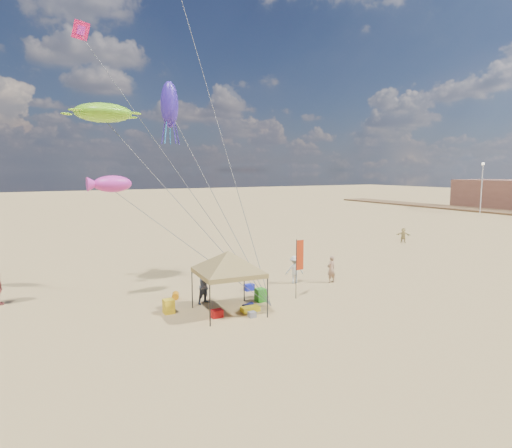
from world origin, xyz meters
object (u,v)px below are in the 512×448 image
object	(u,v)px
person_near_a	(331,269)
person_near_b	(206,286)
beach_cart	(250,309)
chair_yellow	(169,306)
person_far_c	(403,235)
cooler_red	(217,314)
cooler_blue	(249,287)
chair_green	(260,295)
feather_flag	(299,259)
person_near_c	(294,270)
canopy_tent	(228,253)
lamp_north	(482,179)

from	to	relation	value
person_near_a	person_near_b	size ratio (longest dim) A/B	0.91
person_near_a	beach_cart	bearing A→B (deg)	14.18
chair_yellow	person_far_c	world-z (taller)	person_far_c
cooler_red	cooler_blue	world-z (taller)	same
chair_green	beach_cart	bearing A→B (deg)	-134.75
person_near_a	chair_yellow	bearing A→B (deg)	-2.04
chair_green	feather_flag	bearing A→B (deg)	-12.54
person_near_a	person_near_c	world-z (taller)	person_near_c
feather_flag	person_near_b	world-z (taller)	feather_flag
chair_yellow	person_near_b	xyz separation A→B (m)	(2.21, 0.59, 0.59)
beach_cart	person_near_a	size ratio (longest dim) A/B	0.53
cooler_red	beach_cart	size ratio (longest dim) A/B	0.60
feather_flag	chair_yellow	bearing A→B (deg)	172.06
canopy_tent	cooler_blue	size ratio (longest dim) A/B	10.72
person_near_b	person_near_c	size ratio (longest dim) A/B	1.08
person_near_a	person_near_c	size ratio (longest dim) A/B	0.98
cooler_red	chair_green	world-z (taller)	chair_green
chair_yellow	beach_cart	world-z (taller)	chair_yellow
beach_cart	person_far_c	size ratio (longest dim) A/B	0.62
chair_yellow	person_near_c	distance (m)	8.78
cooler_red	lamp_north	size ratio (longest dim) A/B	0.07
feather_flag	chair_yellow	size ratio (longest dim) A/B	4.70
cooler_blue	chair_green	bearing A→B (deg)	-102.05
cooler_blue	beach_cart	world-z (taller)	cooler_blue
cooler_red	person_far_c	world-z (taller)	person_far_c
cooler_blue	person_far_c	world-z (taller)	person_far_c
person_near_c	lamp_north	distance (m)	56.59
feather_flag	person_far_c	bearing A→B (deg)	27.84
cooler_blue	person_near_c	world-z (taller)	person_near_c
lamp_north	person_near_a	bearing A→B (deg)	-154.99
feather_flag	lamp_north	size ratio (longest dim) A/B	0.40
person_near_b	lamp_north	size ratio (longest dim) A/B	0.23
feather_flag	lamp_north	bearing A→B (deg)	25.02
canopy_tent	person_near_c	world-z (taller)	canopy_tent
beach_cart	person_near_b	distance (m)	2.91
person_near_c	person_far_c	xyz separation A→B (m)	(17.82, 7.54, -0.14)
canopy_tent	cooler_red	size ratio (longest dim) A/B	10.72
cooler_blue	chair_yellow	bearing A→B (deg)	-162.92
cooler_red	person_near_b	world-z (taller)	person_near_b
beach_cart	person_near_a	bearing A→B (deg)	20.15
feather_flag	chair_green	bearing A→B (deg)	167.46
cooler_blue	lamp_north	size ratio (longest dim) A/B	0.07
cooler_blue	person_near_c	size ratio (longest dim) A/B	0.31
person_far_c	feather_flag	bearing A→B (deg)	-102.27
cooler_red	chair_yellow	xyz separation A→B (m)	(-1.82, 1.71, 0.16)
feather_flag	cooler_blue	size ratio (longest dim) A/B	6.09
chair_yellow	lamp_north	distance (m)	65.20
lamp_north	canopy_tent	bearing A→B (deg)	-156.39
chair_green	person_near_b	world-z (taller)	person_near_b
canopy_tent	cooler_red	bearing A→B (deg)	-154.74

